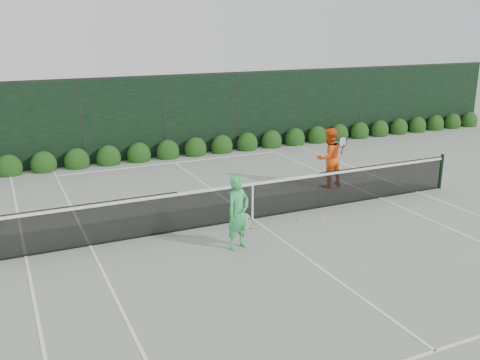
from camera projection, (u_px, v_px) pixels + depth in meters
name	position (u px, v px, depth m)	size (l,w,h in m)	color
ground	(252.00, 219.00, 13.81)	(80.00, 80.00, 0.00)	gray
tennis_net	(252.00, 200.00, 13.65)	(12.90, 0.10, 1.07)	black
player_woman	(238.00, 213.00, 11.81)	(0.71, 0.59, 1.68)	#38C25E
player_man	(329.00, 158.00, 16.33)	(0.98, 0.79, 1.82)	#FF5C15
court_lines	(252.00, 219.00, 13.81)	(11.03, 23.83, 0.01)	white
windscreen_fence	(311.00, 192.00, 11.02)	(32.00, 21.07, 3.06)	black
hedge_row	(168.00, 152.00, 19.96)	(31.66, 0.65, 0.94)	#183B10
tennis_balls	(279.00, 220.00, 13.66)	(1.94, 1.24, 0.07)	#C6DB30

